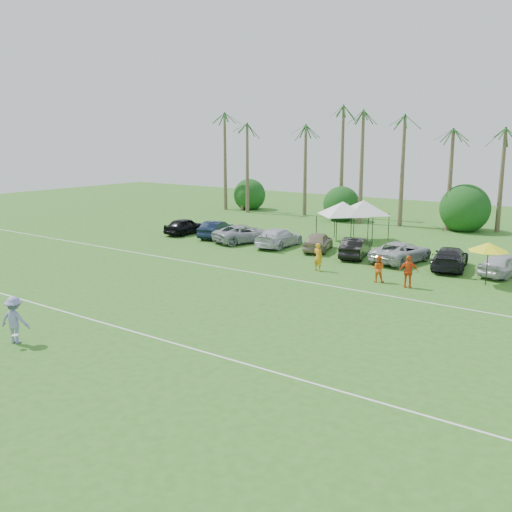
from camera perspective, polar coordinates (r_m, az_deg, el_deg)
The scene contains 29 objects.
ground at distance 26.49m, azimuth -18.90°, elevation -7.33°, with size 120.00×120.00×0.00m, color #31681F.
field_lines at distance 31.49m, azimuth -6.97°, elevation -3.71°, with size 80.00×12.10×0.01m.
palm_tree_0 at distance 67.43m, azimuth -3.49°, elevation 11.08°, with size 2.40×2.40×8.90m.
palm_tree_1 at distance 64.37m, azimuth 0.02°, elevation 11.84°, with size 2.40×2.40×9.90m.
palm_tree_2 at distance 61.57m, azimuth 3.89°, elevation 12.61°, with size 2.40×2.40×10.90m.
palm_tree_3 at distance 59.56m, azimuth 7.25°, elevation 13.39°, with size 2.40×2.40×11.90m.
palm_tree_4 at distance 57.72m, azimuth 10.72°, elevation 10.76°, with size 2.40×2.40×8.90m.
palm_tree_5 at distance 56.11m, azimuth 14.52°, elevation 11.46°, with size 2.40×2.40×9.90m.
palm_tree_6 at distance 54.76m, azimuth 18.55°, elevation 12.13°, with size 2.40×2.40×10.90m.
palm_tree_7 at distance 53.69m, azimuth 22.77°, elevation 12.75°, with size 2.40×2.40×11.90m.
bush_tree_0 at distance 66.69m, azimuth -0.87°, elevation 6.20°, with size 4.00×4.00×4.00m.
bush_tree_1 at distance 59.86m, azimuth 9.19°, elevation 5.40°, with size 4.00×4.00×4.00m.
bush_tree_2 at distance 55.54m, azimuth 20.32°, elevation 4.31°, with size 4.00×4.00×4.00m.
sideline_player_a at distance 36.43m, azimuth 6.23°, elevation -0.09°, with size 0.66×0.43×1.81m, color orange.
sideline_player_b at distance 34.23m, azimuth 12.10°, elevation -1.26°, with size 0.77×0.60×1.59m, color orange.
sideline_player_c at distance 33.32m, azimuth 15.00°, elevation -1.52°, with size 1.09×0.46×1.87m, color #ED511A.
canopy_tent_left at distance 46.43m, azimuth 8.71°, elevation 5.39°, with size 4.72×4.72×3.82m.
canopy_tent_right at distance 47.09m, azimuth 10.73°, elevation 5.50°, with size 4.82×4.82×3.91m.
market_umbrella at distance 35.03m, azimuth 22.24°, elevation 0.86°, with size 2.26×2.26×2.52m.
frisbee_player at distance 25.72m, azimuth -22.98°, elevation -5.91°, with size 1.46×1.16×1.98m.
parked_car_0 at distance 50.26m, azimuth -7.11°, elevation 2.99°, with size 1.69×4.21×1.43m, color black.
parked_car_1 at distance 48.34m, azimuth -4.00°, elevation 2.70°, with size 1.52×4.35×1.43m, color black.
parked_car_2 at distance 46.00m, azimuth -1.19°, elevation 2.25°, with size 2.38×5.16×1.43m, color #9EA1AA.
parked_car_3 at distance 44.25m, azimuth 2.33°, elevation 1.86°, with size 2.01×4.94×1.43m, color silver.
parked_car_4 at distance 42.83m, azimuth 6.23°, elevation 1.46°, with size 1.69×4.21×1.43m, color gray.
parked_car_5 at distance 40.96m, azimuth 9.92°, elevation 0.87°, with size 1.52×4.35×1.43m, color black.
parked_car_6 at distance 39.93m, azimuth 14.33°, elevation 0.39°, with size 2.38×5.16×1.43m, color #B5B7BA.
parked_car_7 at distance 38.91m, azimuth 18.83°, elevation -0.18°, with size 2.01×4.94×1.43m, color black.
parked_car_8 at distance 38.14m, azimuth 23.54°, elevation -0.77°, with size 1.69×4.21×1.43m, color silver.
Camera 1 is at (20.75, -14.13, 8.45)m, focal length 40.00 mm.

